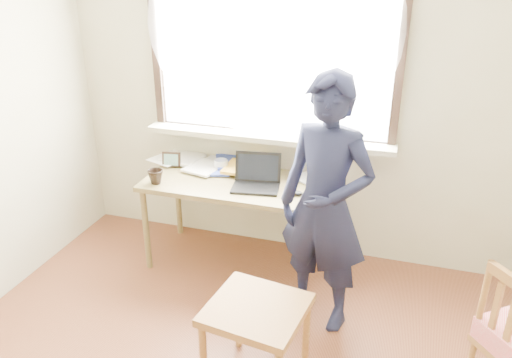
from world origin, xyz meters
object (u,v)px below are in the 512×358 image
(laptop, at_px, (257,179))
(mug_white, at_px, (221,165))
(mug_dark, at_px, (156,177))
(desk, at_px, (233,189))
(person, at_px, (325,206))
(work_chair, at_px, (256,318))

(laptop, height_order, mug_white, laptop)
(mug_dark, bearing_deg, laptop, 13.97)
(desk, bearing_deg, person, -30.92)
(mug_white, xyz_separation_m, person, (0.88, -0.59, 0.08))
(laptop, xyz_separation_m, work_chair, (0.32, -1.05, -0.31))
(mug_white, relative_size, person, 0.07)
(work_chair, bearing_deg, laptop, 107.05)
(laptop, height_order, person, person)
(desk, height_order, mug_dark, mug_dark)
(mug_white, height_order, work_chair, mug_white)
(desk, relative_size, mug_dark, 11.48)
(mug_dark, distance_m, work_chair, 1.37)
(laptop, relative_size, mug_dark, 3.26)
(mug_white, xyz_separation_m, mug_dark, (-0.35, -0.36, 0.01))
(person, bearing_deg, laptop, 160.08)
(laptop, distance_m, person, 0.69)
(mug_white, bearing_deg, laptop, -28.77)
(desk, relative_size, person, 0.79)
(work_chair, relative_size, person, 0.34)
(desk, distance_m, work_chair, 1.21)
(laptop, xyz_separation_m, person, (0.55, -0.41, 0.07))
(work_chair, distance_m, person, 0.78)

